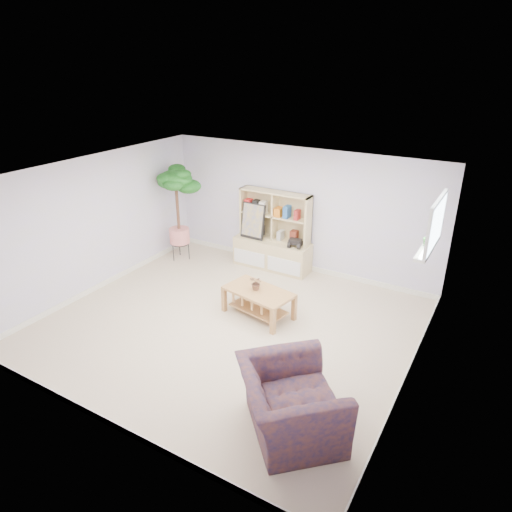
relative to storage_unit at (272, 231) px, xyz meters
The scene contains 14 objects.
floor 2.41m from the storage_unit, 78.94° to the right, with size 5.50×5.00×0.01m, color beige.
ceiling 2.80m from the storage_unit, 78.94° to the right, with size 5.50×5.00×0.01m, color white.
walls 2.32m from the storage_unit, 78.94° to the right, with size 5.51×5.01×2.40m.
baseboard 2.39m from the storage_unit, 78.94° to the right, with size 5.50×5.00×0.10m, color white, non-canonical shape.
window 3.77m from the storage_unit, 27.37° to the right, with size 0.10×0.98×0.68m, color silver, non-canonical shape.
window_sill 3.63m from the storage_unit, 27.82° to the right, with size 0.14×1.00×0.04m, color white.
storage_unit is the anchor object (origin of this frame).
poster 0.44m from the storage_unit, 169.56° to the right, with size 0.51×0.12×0.71m, color gold, non-canonical shape.
toy_truck 0.55m from the storage_unit, ahead, with size 0.34×0.24×0.18m, color black, non-canonical shape.
coffee_table 1.95m from the storage_unit, 68.39° to the right, with size 1.11×0.61×0.46m, color #B18350, non-canonical shape.
table_plant 1.86m from the storage_unit, 69.55° to the right, with size 0.21×0.19×0.24m, color #104E16.
floor_tree 1.96m from the storage_unit, 162.78° to the right, with size 0.72×0.72×1.95m, color #0B4313, non-canonical shape.
armchair 4.38m from the storage_unit, 59.01° to the right, with size 1.19×1.04×0.88m, color #151C46.
sill_plant 3.67m from the storage_unit, 28.01° to the right, with size 0.13×0.11×0.24m, color #0B4313.
Camera 1 is at (3.47, -5.12, 3.92)m, focal length 32.00 mm.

